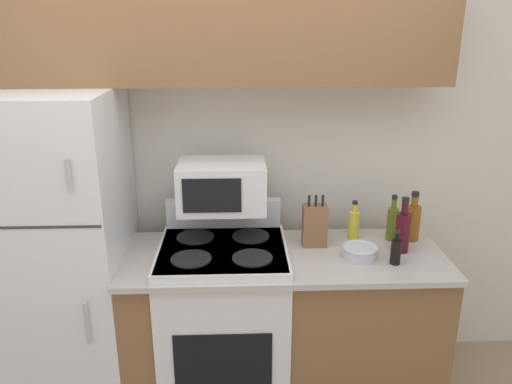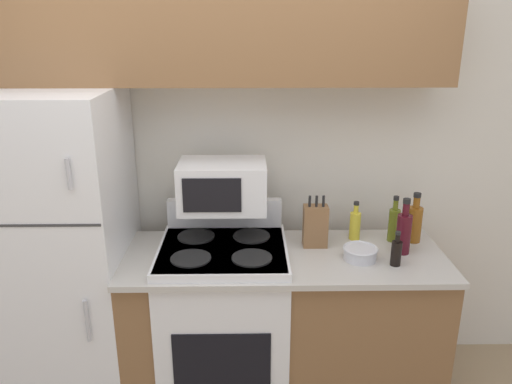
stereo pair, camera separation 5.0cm
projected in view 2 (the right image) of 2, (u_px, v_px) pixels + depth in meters
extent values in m
cube|color=silver|center=(223.00, 159.00, 2.90)|extent=(8.00, 0.05, 2.55)
cube|color=brown|center=(283.00, 328.00, 2.76)|extent=(1.67, 0.60, 0.86)
cube|color=#BCB7AD|center=(285.00, 257.00, 2.60)|extent=(1.67, 0.64, 0.03)
cube|color=white|center=(65.00, 254.00, 2.65)|extent=(0.67, 0.71, 1.73)
cube|color=#383838|center=(28.00, 225.00, 2.22)|extent=(0.65, 0.01, 0.01)
cylinder|color=#B7B7BC|center=(68.00, 174.00, 2.12)|extent=(0.02, 0.02, 0.14)
cylinder|color=#B7B7BC|center=(87.00, 321.00, 2.36)|extent=(0.02, 0.02, 0.22)
cube|color=brown|center=(218.00, 27.00, 2.48)|extent=(2.34, 0.34, 0.56)
cube|color=white|center=(224.00, 324.00, 2.73)|extent=(0.67, 0.60, 0.93)
cube|color=black|center=(222.00, 363.00, 2.45)|extent=(0.48, 0.01, 0.33)
cube|color=#2D2D2D|center=(223.00, 248.00, 2.58)|extent=(0.64, 0.58, 0.01)
cube|color=white|center=(225.00, 213.00, 2.82)|extent=(0.64, 0.06, 0.16)
cylinder|color=black|center=(191.00, 258.00, 2.45)|extent=(0.20, 0.20, 0.01)
cylinder|color=black|center=(252.00, 258.00, 2.45)|extent=(0.20, 0.20, 0.01)
cylinder|color=black|center=(196.00, 236.00, 2.70)|extent=(0.20, 0.20, 0.01)
cylinder|color=black|center=(251.00, 236.00, 2.70)|extent=(0.20, 0.20, 0.01)
cube|color=white|center=(223.00, 185.00, 2.62)|extent=(0.45, 0.31, 0.25)
cube|color=black|center=(212.00, 195.00, 2.47)|extent=(0.29, 0.01, 0.18)
cube|color=brown|center=(315.00, 226.00, 2.66)|extent=(0.13, 0.08, 0.23)
cylinder|color=black|center=(310.00, 201.00, 2.61)|extent=(0.01, 0.01, 0.06)
cylinder|color=black|center=(317.00, 201.00, 2.61)|extent=(0.01, 0.01, 0.06)
cylinder|color=black|center=(323.00, 201.00, 2.61)|extent=(0.01, 0.01, 0.06)
cylinder|color=silver|center=(360.00, 254.00, 2.54)|extent=(0.17, 0.17, 0.06)
torus|color=silver|center=(360.00, 248.00, 2.53)|extent=(0.18, 0.18, 0.01)
cylinder|color=brown|center=(414.00, 225.00, 2.72)|extent=(0.08, 0.08, 0.20)
cylinder|color=brown|center=(417.00, 202.00, 2.68)|extent=(0.04, 0.04, 0.06)
cylinder|color=black|center=(417.00, 195.00, 2.67)|extent=(0.04, 0.04, 0.02)
cylinder|color=gold|center=(355.00, 226.00, 2.76)|extent=(0.06, 0.06, 0.15)
cylinder|color=gold|center=(356.00, 209.00, 2.73)|extent=(0.03, 0.03, 0.05)
cylinder|color=black|center=(356.00, 203.00, 2.72)|extent=(0.03, 0.03, 0.02)
cylinder|color=#5B6619|center=(394.00, 225.00, 2.73)|extent=(0.06, 0.06, 0.18)
cylinder|color=#5B6619|center=(396.00, 205.00, 2.69)|extent=(0.03, 0.03, 0.06)
cylinder|color=black|center=(396.00, 198.00, 2.68)|extent=(0.03, 0.03, 0.02)
cylinder|color=black|center=(396.00, 253.00, 2.46)|extent=(0.05, 0.05, 0.13)
cylinder|color=black|center=(398.00, 238.00, 2.44)|extent=(0.02, 0.02, 0.04)
cylinder|color=black|center=(398.00, 233.00, 2.43)|extent=(0.03, 0.03, 0.01)
cylinder|color=#470F19|center=(403.00, 234.00, 2.58)|extent=(0.08, 0.08, 0.21)
cylinder|color=#470F19|center=(406.00, 209.00, 2.54)|extent=(0.03, 0.03, 0.07)
cylinder|color=black|center=(407.00, 201.00, 2.52)|extent=(0.04, 0.04, 0.02)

